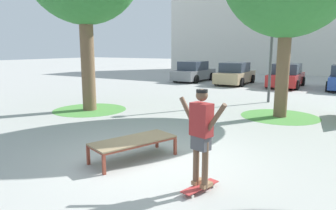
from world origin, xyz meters
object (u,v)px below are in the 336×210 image
Objects in this scene: skate_box at (133,141)px; light_post at (273,17)px; skateboard at (200,187)px; car_red at (286,76)px; car_grey at (194,72)px; skater at (201,131)px; car_tan at (235,74)px.

light_post is at bearing 85.01° from skate_box.
car_red reaches higher than skateboard.
skate_box is at bearing -91.43° from car_red.
car_grey is (-8.23, 16.54, 0.61)m from skateboard.
car_grey is at bearing 136.79° from light_post.
car_grey is (-8.23, 16.54, -0.38)m from skater.
skater reaches higher than car_tan.
car_tan is (-4.89, 16.20, 0.61)m from skateboard.
car_red is 0.72× the size of light_post.
car_tan is at bearing 106.80° from skateboard.
skater is 0.29× the size of light_post.
car_red is 7.18m from light_post.
car_red is at bearing 88.57° from skate_box.
skater is at bearing -83.43° from light_post.
car_tan is 7.98m from light_post.
car_grey is 6.68m from car_red.
light_post is (-1.14, 9.88, 3.75)m from skateboard.
skate_box is 0.35× the size of light_post.
car_red is (6.68, -0.22, 0.00)m from car_grey.
skateboard is 0.20× the size of car_tan.
skateboard is (1.94, -0.68, -0.34)m from skate_box.
skateboard is at bearing -73.20° from car_tan.
skateboard is at bearing -83.43° from light_post.
skater is 0.40× the size of car_red.
car_grey is 1.01× the size of car_red.
skater reaches higher than skate_box.
car_grey is 1.01× the size of car_tan.
skateboard is 0.99m from skater.
car_tan is at bearing 100.75° from skate_box.
skater reaches higher than car_grey.
light_post is (-1.14, 9.88, 2.75)m from skater.
skate_box is 0.49× the size of car_red.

